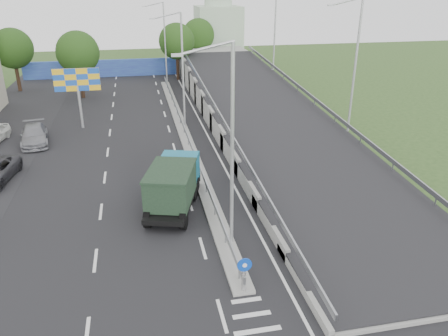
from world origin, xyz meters
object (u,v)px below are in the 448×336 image
object	(u,v)px
lamp_post_near	(228,139)
dump_truck	(174,183)
sign_bollard	(244,274)
parked_car_d	(34,135)
billboard	(77,83)
lamp_post_mid	(181,65)
lamp_post_far	(163,38)
church	(218,30)

from	to	relation	value
lamp_post_near	dump_truck	bearing A→B (deg)	115.13
lamp_post_near	dump_truck	world-z (taller)	lamp_post_near
sign_bollard	dump_truck	distance (m)	8.91
parked_car_d	billboard	bearing A→B (deg)	36.08
lamp_post_mid	dump_truck	distance (m)	15.94
lamp_post_far	parked_car_d	size ratio (longest dim) A/B	1.96
lamp_post_mid	lamp_post_far	size ratio (longest dim) A/B	1.00
sign_bollard	church	bearing A→B (deg)	80.19
lamp_post_far	billboard	xyz separation A→B (m)	(-9.11, -18.00, -1.62)
billboard	parked_car_d	xyz separation A→B (m)	(-3.53, -3.59, -3.44)
lamp_post_far	church	world-z (taller)	church
lamp_post_near	church	xyz separation A→B (m)	(9.89, 54.00, -0.50)
billboard	lamp_post_mid	bearing A→B (deg)	-12.38
church	sign_bollard	bearing A→B (deg)	-99.81
lamp_post_near	billboard	world-z (taller)	lamp_post_near
sign_bollard	lamp_post_mid	bearing A→B (deg)	89.74
lamp_post_mid	parked_car_d	world-z (taller)	lamp_post_mid
church	parked_car_d	size ratio (longest dim) A/B	2.69
lamp_post_mid	parked_car_d	xyz separation A→B (m)	(-12.64, -1.59, -5.06)
church	dump_truck	world-z (taller)	church
lamp_post_mid	church	xyz separation A→B (m)	(9.89, 34.00, -0.50)
dump_truck	billboard	bearing A→B (deg)	128.39
lamp_post_mid	church	world-z (taller)	church
lamp_post_near	lamp_post_far	size ratio (longest dim) A/B	1.00
lamp_post_near	parked_car_d	xyz separation A→B (m)	(-12.64, 18.41, -5.06)
lamp_post_near	lamp_post_far	xyz separation A→B (m)	(0.00, 40.00, 0.00)
dump_truck	parked_car_d	world-z (taller)	dump_truck
parked_car_d	dump_truck	bearing A→B (deg)	-61.98
church	lamp_post_near	bearing A→B (deg)	-100.38
church	lamp_post_far	bearing A→B (deg)	-125.24
lamp_post_far	church	bearing A→B (deg)	54.76
dump_truck	lamp_post_far	bearing A→B (deg)	102.98
lamp_post_near	lamp_post_mid	world-z (taller)	same
lamp_post_far	billboard	bearing A→B (deg)	-116.84
lamp_post_far	dump_truck	bearing A→B (deg)	-93.67
lamp_post_near	billboard	xyz separation A→B (m)	(-9.11, 22.00, -1.62)
lamp_post_near	church	distance (m)	54.90
billboard	lamp_post_far	bearing A→B (deg)	63.16
church	billboard	xyz separation A→B (m)	(-19.00, -32.00, -1.12)
dump_truck	sign_bollard	bearing A→B (deg)	-59.39
dump_truck	parked_car_d	size ratio (longest dim) A/B	1.31
billboard	parked_car_d	size ratio (longest dim) A/B	1.07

